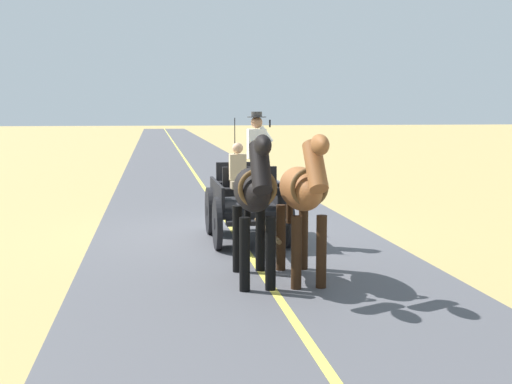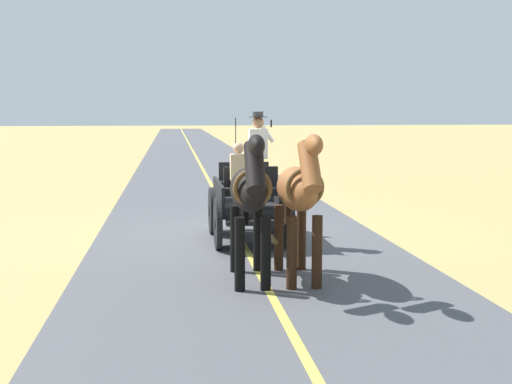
{
  "view_description": "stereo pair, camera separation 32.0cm",
  "coord_description": "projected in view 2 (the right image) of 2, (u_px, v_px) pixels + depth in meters",
  "views": [
    {
      "loc": [
        1.63,
        12.8,
        2.51
      ],
      "look_at": [
        -0.14,
        1.84,
        1.1
      ],
      "focal_mm": 44.83,
      "sensor_mm": 36.0,
      "label": 1
    },
    {
      "loc": [
        1.32,
        12.85,
        2.51
      ],
      "look_at": [
        -0.14,
        1.84,
        1.1
      ],
      "focal_mm": 44.83,
      "sensor_mm": 36.0,
      "label": 2
    }
  ],
  "objects": [
    {
      "name": "ground_plane",
      "position": [
        238.0,
        234.0,
        13.12
      ],
      "size": [
        200.0,
        200.0,
        0.0
      ],
      "primitive_type": "plane",
      "color": "tan"
    },
    {
      "name": "road_surface",
      "position": [
        238.0,
        234.0,
        13.12
      ],
      "size": [
        5.71,
        160.0,
        0.01
      ],
      "primitive_type": "cube",
      "color": "#4C4C51",
      "rests_on": "ground"
    },
    {
      "name": "road_centre_stripe",
      "position": [
        238.0,
        234.0,
        13.12
      ],
      "size": [
        0.12,
        160.0,
        0.0
      ],
      "primitive_type": "cube",
      "color": "#DBCC4C",
      "rests_on": "road_surface"
    },
    {
      "name": "horse_drawn_carriage",
      "position": [
        249.0,
        199.0,
        12.33
      ],
      "size": [
        1.43,
        4.5,
        2.5
      ],
      "color": "black",
      "rests_on": "ground"
    },
    {
      "name": "horse_near_side",
      "position": [
        299.0,
        193.0,
        9.34
      ],
      "size": [
        0.56,
        2.13,
        2.21
      ],
      "color": "brown",
      "rests_on": "ground"
    },
    {
      "name": "horse_off_side",
      "position": [
        250.0,
        193.0,
        9.24
      ],
      "size": [
        0.62,
        2.13,
        2.21
      ],
      "color": "black",
      "rests_on": "ground"
    }
  ]
}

